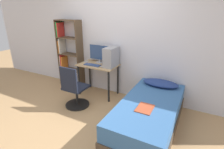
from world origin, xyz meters
The scene contains 13 objects.
ground_plane centered at (0.00, 0.00, 0.00)m, with size 14.00×14.00×0.00m, color tan.
wall_back centered at (0.00, 1.56, 1.25)m, with size 8.00×0.05×2.50m.
desk centered at (-0.30, 1.25, 0.62)m, with size 0.91×0.56×0.75m.
bookshelf centered at (-1.34, 1.39, 0.81)m, with size 0.66×0.28×1.72m.
office_chair centered at (-0.42, 0.51, 0.35)m, with size 0.51×0.51×0.91m.
bed centered at (1.16, 0.55, 0.25)m, with size 0.92×1.96×0.52m.
pillow centered at (1.16, 1.27, 0.57)m, with size 0.70×0.36×0.11m.
magazine centered at (1.15, 0.29, 0.52)m, with size 0.24×0.32×0.01m.
monitor centered at (-0.35, 1.43, 0.98)m, with size 0.56×0.19×0.43m.
keyboard centered at (-0.38, 1.14, 0.76)m, with size 0.39×0.13×0.02m.
pc_tower centered at (0.03, 1.29, 0.97)m, with size 0.21×0.44×0.43m.
mouse centered at (-0.14, 1.14, 0.76)m, with size 0.06×0.09×0.02m.
phone centered at (-0.68, 1.32, 0.76)m, with size 0.07×0.14×0.01m.
Camera 1 is at (1.79, -2.02, 1.97)m, focal length 28.00 mm.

